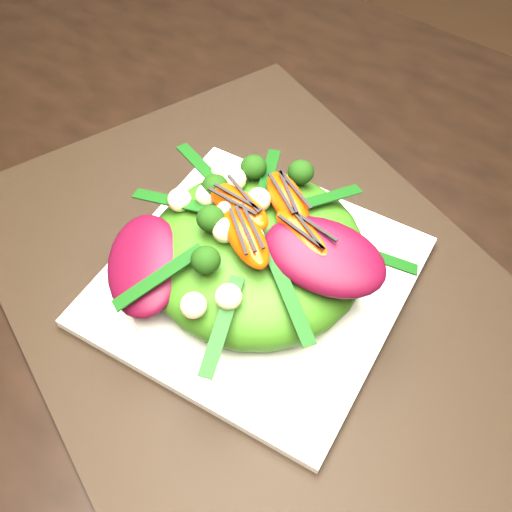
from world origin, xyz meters
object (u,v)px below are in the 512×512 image
Objects in this scene: dining_table at (100,172)px; lettuce_mound at (256,253)px; placemat at (256,285)px; orange_segment at (273,208)px; salad_bowl at (256,272)px; plate_base at (256,281)px.

dining_table is 8.60× the size of lettuce_mound.
orange_segment is (0.00, 0.02, 0.09)m from placemat.
lettuce_mound reaches higher than salad_bowl.
dining_table is at bearing 173.67° from salad_bowl.
orange_segment is (0.00, 0.02, 0.08)m from plate_base.
plate_base is 3.78× the size of orange_segment.
plate_base is 0.04m from lettuce_mound.
salad_bowl is 0.07m from orange_segment.
plate_base is at bearing 0.00° from salad_bowl.
lettuce_mound is at bearing 0.00° from plate_base.
placemat is at bearing -90.00° from salad_bowl.
lettuce_mound is (0.00, 0.00, 0.04)m from plate_base.
dining_table is at bearing 178.44° from orange_segment.
plate_base is 1.33× the size of lettuce_mound.
orange_segment is at bearing 84.23° from salad_bowl.
orange_segment reaches higher than plate_base.
orange_segment reaches higher than salad_bowl.
placemat is at bearing -95.77° from orange_segment.
salad_bowl is 3.46× the size of orange_segment.
dining_table reaches higher than salad_bowl.
salad_bowl is at bearing -95.77° from orange_segment.
placemat is 2.13× the size of plate_base.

